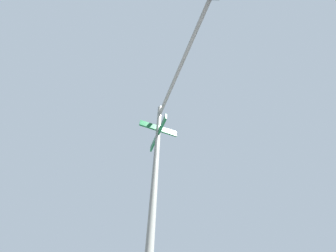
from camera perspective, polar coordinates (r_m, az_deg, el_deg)
name	(u,v)px	position (r m, az deg, el deg)	size (l,w,h in m)	color
traffic_signal_near	(182,98)	(3.31, 4.45, 8.78)	(2.93, 2.66, 6.50)	slate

